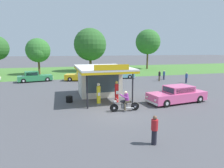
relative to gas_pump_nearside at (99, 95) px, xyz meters
The scene contains 18 objects.
ground_plane 2.75m from the gas_pump_nearside, 69.39° to the right, with size 300.00×300.00×0.00m, color #4C4C51.
grass_verge_strip 27.58m from the gas_pump_nearside, 88.09° to the left, with size 120.00×24.00×0.01m, color #477A33.
service_station_kiosk 3.48m from the gas_pump_nearside, 75.93° to the left, with size 4.77×6.90×3.53m.
gas_pump_nearside is the anchor object (origin of this frame).
gas_pump_offside 1.63m from the gas_pump_nearside, ahead, with size 0.44×0.44×1.98m.
motorcycle_with_rider 2.88m from the gas_pump_nearside, 56.57° to the right, with size 2.33×0.70×1.58m.
featured_classic_sedan 7.04m from the gas_pump_nearside, 10.35° to the right, with size 5.72×2.54×1.51m.
parked_car_back_row_centre_right 16.09m from the gas_pump_nearside, 114.98° to the left, with size 5.25×2.69×1.54m.
parked_car_second_row_spare 15.74m from the gas_pump_nearside, 66.33° to the left, with size 5.70×2.47×1.55m.
parked_car_back_row_far_left 13.57m from the gas_pump_nearside, 88.49° to the left, with size 5.77×3.25×1.50m.
bystander_admiring_sedan 15.17m from the gas_pump_nearside, 40.85° to the left, with size 0.34×0.34×1.57m.
bystander_chatting_near_pumps 16.96m from the gas_pump_nearside, 40.49° to the left, with size 0.34×0.34×1.49m.
bystander_leaning_by_kiosk 16.09m from the gas_pump_nearside, 27.14° to the left, with size 0.34×0.34×1.52m.
bystander_strolling_foreground 7.86m from the gas_pump_nearside, 81.22° to the right, with size 0.34×0.34×1.50m.
tree_oak_left 24.50m from the gas_pump_nearside, 106.45° to the left, with size 4.55×4.65×6.90m.
tree_oak_centre 27.32m from the gas_pump_nearside, 82.13° to the left, with size 7.10×7.10×9.42m.
tree_oak_distant_spare 34.25m from the gas_pump_nearside, 56.94° to the left, with size 6.08×6.08×9.70m.
spare_tire_stack 2.85m from the gas_pump_nearside, 150.24° to the left, with size 0.60×0.60×0.54m.
Camera 1 is at (-4.12, -13.27, 4.64)m, focal length 30.51 mm.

